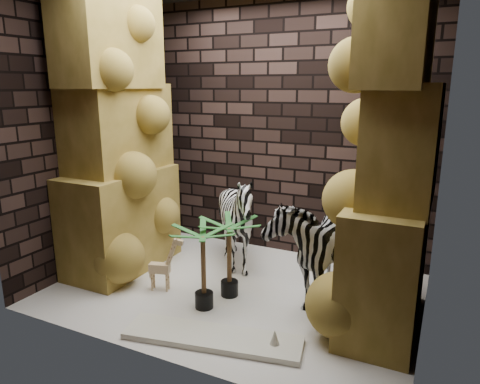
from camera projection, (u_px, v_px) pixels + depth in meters
The scene contains 13 objects.
floor at pixel (234, 290), 4.37m from camera, with size 3.50×3.50×0.00m, color beige.
wall_back at pixel (281, 130), 5.10m from camera, with size 3.50×3.50×0.00m, color black.
wall_front at pixel (150, 163), 2.92m from camera, with size 3.50×3.50×0.00m, color black.
wall_left at pixel (91, 133), 4.75m from camera, with size 3.00×3.00×0.00m, color black.
wall_right at pixel (441, 155), 3.27m from camera, with size 3.00×3.00×0.00m, color black.
rock_pillar_left at pixel (116, 134), 4.60m from camera, with size 0.68×1.30×3.00m, color #B29243, non-canonical shape.
rock_pillar_right at pixel (395, 152), 3.41m from camera, with size 0.58×1.25×3.00m, color #B29243, non-canonical shape.
zebra_right at pixel (315, 236), 4.08m from camera, with size 0.57×1.06×1.25m, color white.
zebra_left at pixel (237, 226), 4.76m from camera, with size 0.90×1.11×1.01m, color white.
giraffe_toy at pixel (159, 262), 4.31m from camera, with size 0.31×0.10×0.60m, color #DAB886, non-canonical shape.
palm_front at pixel (229, 257), 4.17m from camera, with size 0.36×0.36×0.79m, color #25701D, non-canonical shape.
palm_back at pixel (203, 268), 3.94m from camera, with size 0.36×0.36×0.79m, color #25701D, non-canonical shape.
surfboard at pixel (212, 337), 3.51m from camera, with size 1.45×0.36×0.05m, color silver.
Camera 1 is at (1.80, -3.57, 2.01)m, focal length 32.45 mm.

